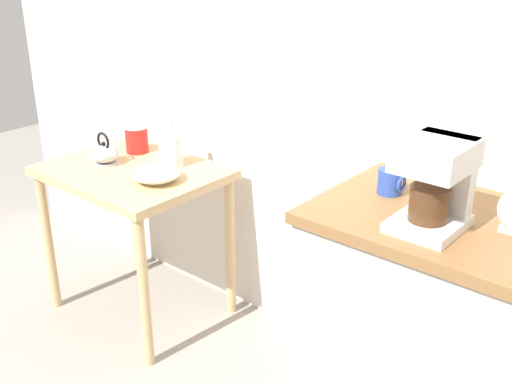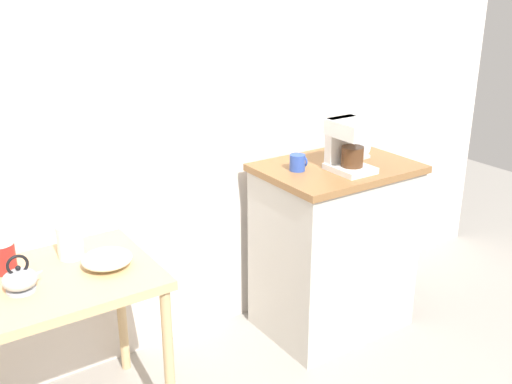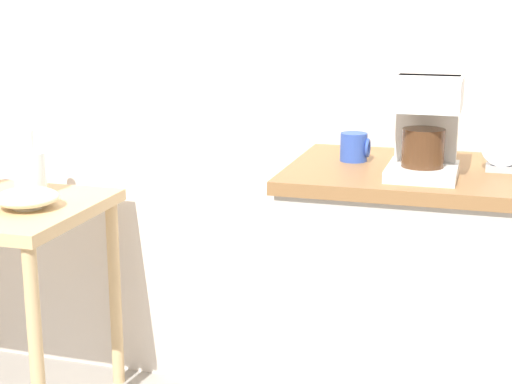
{
  "view_description": "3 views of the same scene",
  "coord_description": "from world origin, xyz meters",
  "px_view_note": "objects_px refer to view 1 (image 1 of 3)",
  "views": [
    {
      "loc": [
        1.36,
        -1.59,
        1.71
      ],
      "look_at": [
        0.04,
        -0.02,
        0.84
      ],
      "focal_mm": 43.04,
      "sensor_mm": 36.0,
      "label": 1
    },
    {
      "loc": [
        -1.23,
        -2.17,
        1.88
      ],
      "look_at": [
        0.23,
        0.01,
        0.9
      ],
      "focal_mm": 41.97,
      "sensor_mm": 36.0,
      "label": 2
    },
    {
      "loc": [
        0.89,
        -2.13,
        1.39
      ],
      "look_at": [
        0.24,
        0.02,
        0.84
      ],
      "focal_mm": 54.96,
      "sensor_mm": 36.0,
      "label": 3
    }
  ],
  "objects_px": {
    "canister_enamel": "(137,138)",
    "coffee_maker": "(436,180)",
    "mug_blue": "(390,182)",
    "bowl_stoneware": "(156,174)",
    "teakettle": "(105,154)",
    "glass_carafe_vase": "(171,149)"
  },
  "relations": [
    {
      "from": "bowl_stoneware",
      "to": "glass_carafe_vase",
      "type": "height_order",
      "value": "glass_carafe_vase"
    },
    {
      "from": "bowl_stoneware",
      "to": "canister_enamel",
      "type": "height_order",
      "value": "canister_enamel"
    },
    {
      "from": "canister_enamel",
      "to": "coffee_maker",
      "type": "relative_size",
      "value": 0.52
    },
    {
      "from": "bowl_stoneware",
      "to": "coffee_maker",
      "type": "height_order",
      "value": "coffee_maker"
    },
    {
      "from": "teakettle",
      "to": "canister_enamel",
      "type": "xyz_separation_m",
      "value": [
        -0.02,
        0.21,
        0.02
      ]
    },
    {
      "from": "bowl_stoneware",
      "to": "mug_blue",
      "type": "height_order",
      "value": "mug_blue"
    },
    {
      "from": "glass_carafe_vase",
      "to": "coffee_maker",
      "type": "bearing_deg",
      "value": -9.31
    },
    {
      "from": "glass_carafe_vase",
      "to": "canister_enamel",
      "type": "relative_size",
      "value": 1.66
    },
    {
      "from": "glass_carafe_vase",
      "to": "coffee_maker",
      "type": "height_order",
      "value": "coffee_maker"
    },
    {
      "from": "glass_carafe_vase",
      "to": "canister_enamel",
      "type": "height_order",
      "value": "glass_carafe_vase"
    },
    {
      "from": "teakettle",
      "to": "mug_blue",
      "type": "xyz_separation_m",
      "value": [
        1.38,
        0.09,
        0.19
      ]
    },
    {
      "from": "glass_carafe_vase",
      "to": "canister_enamel",
      "type": "distance_m",
      "value": 0.27
    },
    {
      "from": "canister_enamel",
      "to": "bowl_stoneware",
      "type": "bearing_deg",
      "value": -28.62
    },
    {
      "from": "bowl_stoneware",
      "to": "teakettle",
      "type": "bearing_deg",
      "value": -178.76
    },
    {
      "from": "teakettle",
      "to": "canister_enamel",
      "type": "height_order",
      "value": "teakettle"
    },
    {
      "from": "bowl_stoneware",
      "to": "glass_carafe_vase",
      "type": "relative_size",
      "value": 0.92
    },
    {
      "from": "teakettle",
      "to": "coffee_maker",
      "type": "xyz_separation_m",
      "value": [
        1.59,
        -0.04,
        0.29
      ]
    },
    {
      "from": "glass_carafe_vase",
      "to": "canister_enamel",
      "type": "xyz_separation_m",
      "value": [
        -0.27,
        0.03,
        -0.01
      ]
    },
    {
      "from": "teakettle",
      "to": "coffee_maker",
      "type": "bearing_deg",
      "value": -1.54
    },
    {
      "from": "canister_enamel",
      "to": "mug_blue",
      "type": "relative_size",
      "value": 1.61
    },
    {
      "from": "coffee_maker",
      "to": "mug_blue",
      "type": "height_order",
      "value": "coffee_maker"
    },
    {
      "from": "mug_blue",
      "to": "coffee_maker",
      "type": "bearing_deg",
      "value": -33.36
    }
  ]
}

